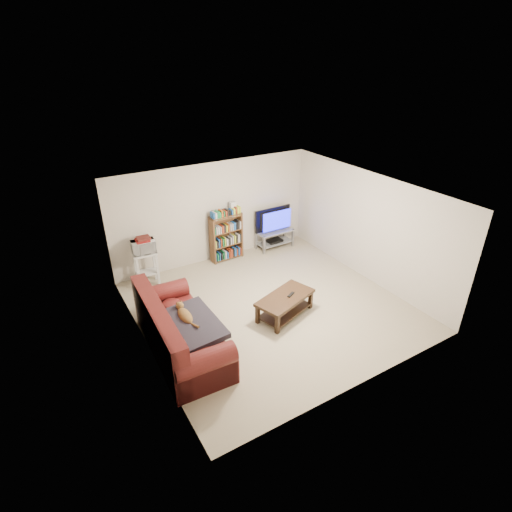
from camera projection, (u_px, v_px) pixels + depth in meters
floor at (270, 306)px, 8.11m from camera, size 5.00×5.00×0.00m
ceiling at (273, 193)px, 7.00m from camera, size 5.00×5.00×0.00m
wall_back at (214, 212)px, 9.46m from camera, size 5.00×0.00×5.00m
wall_front at (367, 323)px, 5.65m from camera, size 5.00×0.00×5.00m
wall_left at (141, 290)px, 6.42m from camera, size 0.00×5.00×5.00m
wall_right at (368, 227)px, 8.69m from camera, size 0.00×5.00×5.00m
sofa at (177, 335)px, 6.76m from camera, size 1.11×2.39×1.00m
blanket at (190, 325)px, 6.60m from camera, size 0.96×1.22×0.19m
cat at (185, 316)px, 6.74m from camera, size 0.28×0.65×0.19m
coffee_table at (285, 302)px, 7.71m from camera, size 1.32×0.94×0.43m
remote at (291, 295)px, 7.68m from camera, size 0.20×0.14×0.02m
tv_stand at (275, 236)px, 10.36m from camera, size 0.96×0.45×0.48m
television at (275, 220)px, 10.16m from camera, size 1.03×0.15×0.59m
dvd_player at (275, 241)px, 10.43m from camera, size 0.39×0.27×0.06m
bookshelf at (226, 237)px, 9.67m from camera, size 0.82×0.29×1.17m
shelf_clutter at (229, 210)px, 9.42m from camera, size 0.60×0.21×0.28m
microwave_stand at (146, 264)px, 8.64m from camera, size 0.52×0.39×0.79m
microwave at (144, 247)px, 8.45m from camera, size 0.51×0.37×0.27m
game_boxes at (143, 240)px, 8.38m from camera, size 0.30×0.27×0.05m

